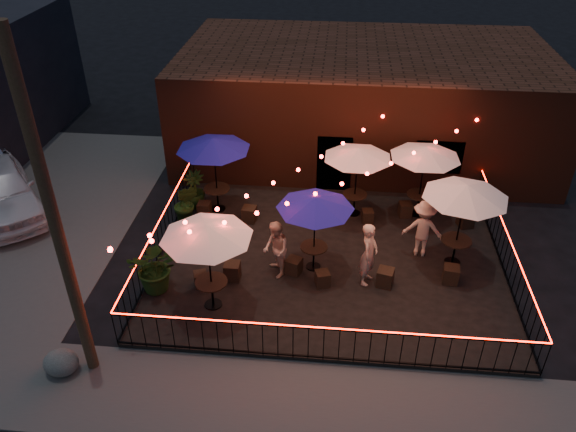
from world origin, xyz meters
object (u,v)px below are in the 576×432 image
cafe_table_5 (426,153)px  boulder (61,363)px  cafe_table_1 (213,145)px  cafe_table_2 (315,204)px  cafe_table_3 (358,154)px  utility_pole (56,227)px  cooler (178,240)px  cafe_table_4 (466,192)px  cafe_table_0 (206,232)px

cafe_table_5 → boulder: 11.78m
cafe_table_1 → cafe_table_2: size_ratio=1.32×
cafe_table_2 → cafe_table_3: (1.16, 2.99, 0.04)m
utility_pole → cooler: utility_pole is taller
cafe_table_4 → cafe_table_3: bearing=140.3°
cafe_table_1 → cafe_table_0: bearing=-80.1°
cooler → cafe_table_4: bearing=1.5°
boulder → cafe_table_1: bearing=72.8°
cafe_table_5 → cooler: (-7.31, -2.74, -1.86)m
cafe_table_2 → cafe_table_4: cafe_table_4 is taller
utility_pole → cafe_table_0: 3.62m
cafe_table_2 → cafe_table_3: cafe_table_3 is taller
cooler → cafe_table_1: bearing=74.0°
utility_pole → cafe_table_4: 10.26m
cafe_table_2 → cafe_table_5: (3.25, 3.16, 0.09)m
cafe_table_2 → boulder: bearing=-142.1°
boulder → utility_pole: bearing=21.8°
boulder → cafe_table_5: bearing=40.4°
boulder → cafe_table_4: bearing=27.3°
utility_pole → cafe_table_5: utility_pole is taller
cafe_table_1 → cafe_table_5: 6.62m
cooler → utility_pole: bearing=-101.1°
cafe_table_2 → cafe_table_5: bearing=44.2°
cafe_table_3 → boulder: size_ratio=3.31×
cafe_table_1 → cafe_table_2: cafe_table_1 is taller
cafe_table_3 → cafe_table_1: bearing=-177.9°
cafe_table_0 → cafe_table_4: 7.03m
cafe_table_1 → boulder: cafe_table_1 is taller
cafe_table_5 → cooler: 8.03m
utility_pole → cafe_table_0: size_ratio=2.61×
cafe_table_4 → cafe_table_5: cafe_table_4 is taller
utility_pole → cafe_table_3: utility_pole is taller
cafe_table_1 → boulder: 7.83m
cooler → cafe_table_3: bearing=26.4°
cafe_table_2 → utility_pole: bearing=-140.4°
cafe_table_3 → cafe_table_4: 3.74m
cooler → cafe_table_5: bearing=20.7°
cafe_table_0 → cafe_table_1: 4.77m
boulder → cooler: bearing=72.3°
cafe_table_1 → cafe_table_3: size_ratio=1.10×
cafe_table_2 → cafe_table_3: bearing=68.9°
cafe_table_2 → cooler: size_ratio=3.07×
cafe_table_5 → cafe_table_3: bearing=-175.5°
cafe_table_0 → cafe_table_1: bearing=99.9°
cafe_table_1 → cafe_table_3: 4.53m
cafe_table_1 → cafe_table_5: (6.61, 0.33, -0.13)m
cafe_table_2 → cafe_table_1: bearing=140.0°
cafe_table_1 → cafe_table_4: size_ratio=1.19×
utility_pole → cafe_table_2: utility_pole is taller
cafe_table_4 → boulder: cafe_table_4 is taller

